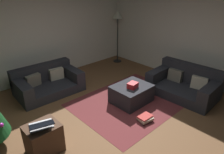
% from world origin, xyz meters
% --- Properties ---
extents(ground_plane, '(6.40, 6.40, 0.00)m').
position_xyz_m(ground_plane, '(0.00, 0.00, 0.00)').
color(ground_plane, brown).
extents(rear_partition, '(6.40, 0.12, 2.60)m').
position_xyz_m(rear_partition, '(0.00, 3.14, 1.30)').
color(rear_partition, silver).
rests_on(rear_partition, ground_plane).
extents(corner_partition, '(0.12, 6.40, 2.60)m').
position_xyz_m(corner_partition, '(3.14, 0.00, 1.30)').
color(corner_partition, silver).
rests_on(corner_partition, ground_plane).
extents(couch_left, '(1.59, 1.03, 0.66)m').
position_xyz_m(couch_left, '(-0.18, 2.25, 0.25)').
color(couch_left, '#26262B').
rests_on(couch_left, ground_plane).
extents(couch_right, '(1.04, 1.61, 0.71)m').
position_xyz_m(couch_right, '(2.25, -0.21, 0.27)').
color(couch_right, '#26262B').
rests_on(couch_right, ground_plane).
extents(ottoman, '(0.85, 0.70, 0.41)m').
position_xyz_m(ottoman, '(1.01, 0.44, 0.20)').
color(ottoman, '#26262B').
rests_on(ottoman, ground_plane).
extents(gift_box, '(0.25, 0.21, 0.12)m').
position_xyz_m(gift_box, '(0.95, 0.37, 0.47)').
color(gift_box, red).
rests_on(gift_box, ottoman).
extents(tv_remote, '(0.10, 0.17, 0.02)m').
position_xyz_m(tv_remote, '(1.02, 0.41, 0.42)').
color(tv_remote, black).
rests_on(tv_remote, ottoman).
extents(side_table, '(0.52, 0.44, 0.51)m').
position_xyz_m(side_table, '(-1.21, 0.36, 0.25)').
color(side_table, '#4C3323').
rests_on(side_table, ground_plane).
extents(laptop, '(0.45, 0.48, 0.18)m').
position_xyz_m(laptop, '(-1.23, 0.31, 0.57)').
color(laptop, silver).
rests_on(laptop, side_table).
extents(book_stack, '(0.32, 0.27, 0.11)m').
position_xyz_m(book_stack, '(0.65, -0.26, 0.06)').
color(book_stack, '#4C423D').
rests_on(book_stack, ground_plane).
extents(corner_lamp, '(0.36, 0.36, 1.74)m').
position_xyz_m(corner_lamp, '(2.67, 2.60, 1.48)').
color(corner_lamp, black).
rests_on(corner_lamp, ground_plane).
extents(area_rug, '(2.60, 2.00, 0.01)m').
position_xyz_m(area_rug, '(1.01, 0.44, 0.00)').
color(area_rug, maroon).
rests_on(area_rug, ground_plane).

